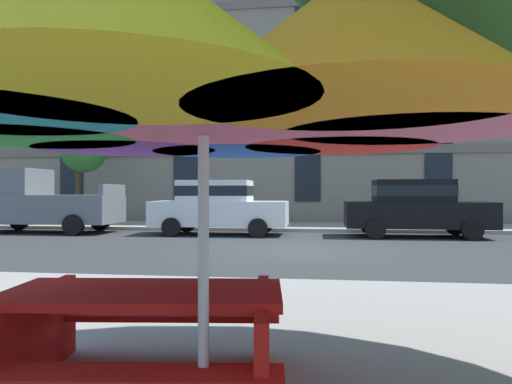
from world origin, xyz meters
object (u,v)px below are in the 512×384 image
at_px(sedan_black, 415,206).
at_px(patio_umbrella, 203,88).
at_px(sedan_white, 218,206).
at_px(pickup_gray, 38,203).
at_px(picnic_table, 144,332).
at_px(street_tree_left, 82,148).

relative_size(sedan_black, patio_umbrella, 1.29).
bearing_deg(sedan_black, sedan_white, 180.00).
height_order(pickup_gray, sedan_white, pickup_gray).
bearing_deg(pickup_gray, picnic_table, -55.22).
relative_size(street_tree_left, patio_umbrella, 1.23).
bearing_deg(pickup_gray, sedan_black, -0.00).
xyz_separation_m(street_tree_left, patio_umbrella, (9.10, -15.93, -1.23)).
distance_m(street_tree_left, picnic_table, 17.88).
height_order(sedan_white, sedan_black, same).
bearing_deg(pickup_gray, patio_umbrella, -54.66).
distance_m(sedan_white, patio_umbrella, 13.01).
height_order(pickup_gray, picnic_table, pickup_gray).
xyz_separation_m(pickup_gray, patio_umbrella, (9.00, -12.70, 0.95)).
relative_size(sedan_white, patio_umbrella, 1.29).
distance_m(street_tree_left, patio_umbrella, 18.39).
xyz_separation_m(pickup_gray, picnic_table, (8.49, -12.22, -0.54)).
bearing_deg(street_tree_left, pickup_gray, -88.24).
relative_size(pickup_gray, sedan_black, 1.16).
distance_m(sedan_black, picnic_table, 12.90).
bearing_deg(street_tree_left, sedan_black, -14.27).
height_order(street_tree_left, picnic_table, street_tree_left).
distance_m(sedan_white, street_tree_left, 7.57).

